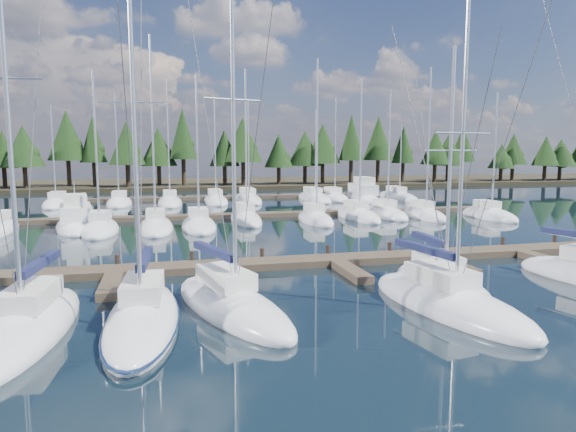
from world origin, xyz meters
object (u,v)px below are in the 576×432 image
object	(u,v)px
front_sailboat_3	(447,303)
motor_yacht_left	(76,223)
front_sailboat_1	(143,318)
main_dock	(337,262)
front_sailboat_2	(230,305)
front_sailboat_4	(441,285)
front_sailboat_0	(28,327)
motor_yacht_right	(363,196)

from	to	relation	value
front_sailboat_3	motor_yacht_left	world-z (taller)	front_sailboat_3
front_sailboat_1	motor_yacht_left	xyz separation A→B (m)	(-6.26, 26.12, 0.23)
main_dock	front_sailboat_1	xyz separation A→B (m)	(-10.34, -7.83, 0.09)
front_sailboat_2	front_sailboat_4	world-z (taller)	front_sailboat_2
motor_yacht_left	front_sailboat_0	bearing A→B (deg)	-84.86
front_sailboat_2	front_sailboat_3	world-z (taller)	front_sailboat_2
front_sailboat_0	front_sailboat_4	xyz separation A→B (m)	(17.21, 1.75, -0.03)
motor_yacht_right	front_sailboat_4	bearing A→B (deg)	-107.29
front_sailboat_1	front_sailboat_2	world-z (taller)	front_sailboat_2
front_sailboat_2	motor_yacht_right	world-z (taller)	front_sailboat_2
front_sailboat_3	motor_yacht_left	distance (m)	32.67
front_sailboat_3	front_sailboat_2	bearing A→B (deg)	168.47
front_sailboat_0	motor_yacht_right	size ratio (longest dim) A/B	1.52
motor_yacht_left	main_dock	bearing A→B (deg)	-47.76
front_sailboat_3	front_sailboat_4	bearing A→B (deg)	64.99
front_sailboat_0	front_sailboat_3	xyz separation A→B (m)	(16.03, -0.80, -0.03)
front_sailboat_0	motor_yacht_left	size ratio (longest dim) A/B	1.60
motor_yacht_left	motor_yacht_right	xyz separation A→B (m)	(32.70, 17.72, 0.03)
front_sailboat_0	front_sailboat_2	xyz separation A→B (m)	(7.30, 0.99, -0.01)
front_sailboat_1	front_sailboat_4	size ratio (longest dim) A/B	1.25
front_sailboat_0	front_sailboat_2	size ratio (longest dim) A/B	1.05
motor_yacht_left	front_sailboat_3	bearing A→B (deg)	-55.76
front_sailboat_0	front_sailboat_2	bearing A→B (deg)	7.70
main_dock	front_sailboat_0	size ratio (longest dim) A/B	2.75
front_sailboat_4	main_dock	bearing A→B (deg)	115.65
front_sailboat_0	front_sailboat_1	size ratio (longest dim) A/B	1.08
front_sailboat_2	front_sailboat_3	xyz separation A→B (m)	(8.73, -1.78, -0.02)
main_dock	front_sailboat_1	size ratio (longest dim) A/B	2.97
main_dock	front_sailboat_3	distance (m)	8.90
front_sailboat_2	main_dock	bearing A→B (deg)	44.93
front_sailboat_4	motor_yacht_right	size ratio (longest dim) A/B	1.12
front_sailboat_3	motor_yacht_left	bearing A→B (deg)	124.24
front_sailboat_1	motor_yacht_left	world-z (taller)	front_sailboat_1
motor_yacht_left	motor_yacht_right	world-z (taller)	motor_yacht_right
front_sailboat_3	front_sailboat_4	size ratio (longest dim) A/B	1.10
front_sailboat_2	motor_yacht_left	xyz separation A→B (m)	(-9.65, 25.23, 0.22)
front_sailboat_1	front_sailboat_4	xyz separation A→B (m)	(13.31, 1.66, -0.02)
main_dock	front_sailboat_4	world-z (taller)	front_sailboat_4
front_sailboat_2	front_sailboat_3	bearing A→B (deg)	-11.53
main_dock	motor_yacht_right	size ratio (longest dim) A/B	4.18
front_sailboat_1	front_sailboat_2	bearing A→B (deg)	14.81
main_dock	front_sailboat_4	bearing A→B (deg)	-64.35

